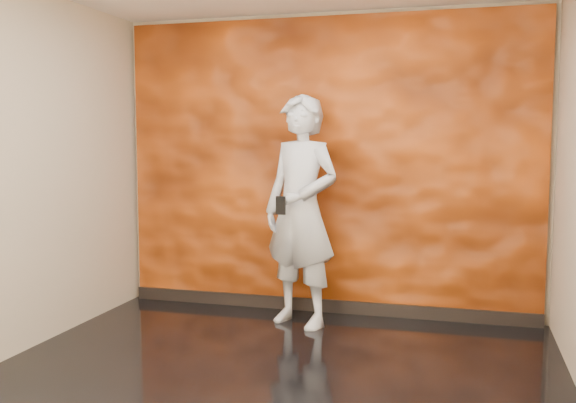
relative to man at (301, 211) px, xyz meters
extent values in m
cube|color=black|center=(0.11, -1.47, -1.01)|extent=(4.00, 4.00, 0.01)
cube|color=#B9AA91|center=(0.11, 0.53, 0.39)|extent=(4.00, 0.02, 2.80)
cube|color=#B9AA91|center=(0.11, -3.47, 0.39)|extent=(4.00, 0.02, 2.80)
cube|color=#E55A13|center=(0.11, 0.49, 0.37)|extent=(3.90, 0.06, 2.75)
cube|color=black|center=(0.11, 0.45, -0.95)|extent=(3.90, 0.04, 0.12)
imported|color=#A9AEB8|center=(0.00, 0.00, 0.00)|extent=(0.87, 0.73, 2.02)
cube|color=black|center=(-0.11, -0.27, 0.07)|extent=(0.08, 0.02, 0.16)
camera|label=1|loc=(1.38, -5.38, 0.62)|focal=40.00mm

